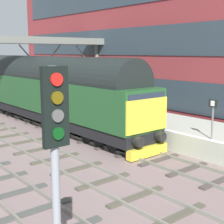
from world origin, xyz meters
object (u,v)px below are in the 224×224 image
object	(u,v)px
platform_number_sign	(213,113)
waiting_passenger	(140,101)
diesel_locomotive	(50,89)
signal_post_near	(56,170)

from	to	relation	value
platform_number_sign	waiting_passenger	size ratio (longest dim) A/B	1.12
platform_number_sign	waiting_passenger	distance (m)	6.19
diesel_locomotive	waiting_passenger	bearing A→B (deg)	-58.84
diesel_locomotive	platform_number_sign	size ratio (longest dim) A/B	10.14
diesel_locomotive	waiting_passenger	size ratio (longest dim) A/B	11.40
signal_post_near	platform_number_sign	bearing A→B (deg)	21.20
diesel_locomotive	platform_number_sign	xyz separation A→B (m)	(1.94, -11.38, -0.25)
signal_post_near	waiting_passenger	distance (m)	15.57
diesel_locomotive	signal_post_near	world-z (taller)	signal_post_near
diesel_locomotive	waiting_passenger	xyz separation A→B (m)	(3.22, -5.33, -0.49)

